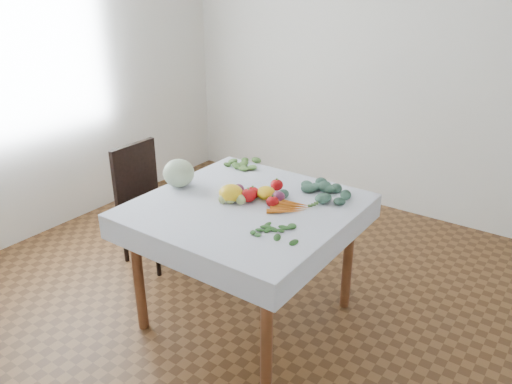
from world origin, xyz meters
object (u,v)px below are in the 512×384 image
chair (146,195)px  heirloom_back (266,193)px  table (246,220)px  cabbage (179,173)px  carrot_bunch (289,207)px

chair → heirloom_back: bearing=-2.8°
table → cabbage: 0.52m
cabbage → heirloom_back: 0.55m
table → heirloom_back: 0.19m
chair → heirloom_back: (1.06, -0.05, 0.31)m
carrot_bunch → heirloom_back: bearing=166.4°
cabbage → heirloom_back: (0.53, 0.15, -0.05)m
table → carrot_bunch: (0.23, 0.08, 0.12)m
table → chair: (-1.01, 0.17, -0.17)m
chair → heirloom_back: 1.10m
table → chair: size_ratio=1.18×
table → cabbage: bearing=-177.0°
cabbage → table: bearing=3.0°
table → chair: 1.04m
cabbage → carrot_bunch: bearing=8.1°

